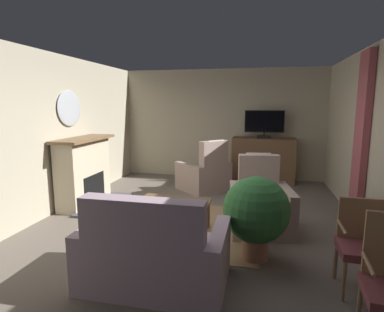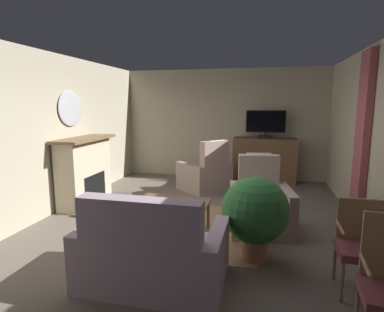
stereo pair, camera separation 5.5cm
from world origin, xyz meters
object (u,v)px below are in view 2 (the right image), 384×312
Objects in this scene: television at (266,123)px; sofa_floral at (152,255)px; cat at (154,202)px; tv_remote at (182,203)px; armchair_by_fireplace at (260,207)px; tv_cabinet at (264,161)px; fireplace at (86,173)px; wall_mirror_oval at (70,108)px; armchair_angled_to_table at (206,175)px; side_chair_far_end at (363,243)px; potted_plant_on_hearth_side at (255,212)px; coffee_table at (173,204)px.

television is 0.61× the size of sofa_floral.
television reaches higher than cat.
sofa_floral reaches higher than tv_remote.
armchair_by_fireplace is at bearing -17.49° from cat.
television reaches higher than tv_cabinet.
wall_mirror_oval is (-0.25, 0.00, 1.20)m from fireplace.
armchair_by_fireplace is 2.03m from cat.
armchair_angled_to_table reaches higher than tv_cabinet.
armchair_angled_to_table reaches higher than side_chair_far_end.
armchair_by_fireplace is 1.08× the size of potted_plant_on_hearth_side.
television is at bearing 102.60° from side_chair_far_end.
sofa_floral is (-1.13, -4.79, -0.19)m from tv_cabinet.
fireplace is 2.20m from coffee_table.
wall_mirror_oval is at bearing 156.20° from potted_plant_on_hearth_side.
armchair_angled_to_table is at bearing 88.58° from coffee_table.
cat is at bearing -118.23° from armchair_angled_to_table.
television reaches higher than sofa_floral.
fireplace is 1.37× the size of coffee_table.
wall_mirror_oval is 2.92m from tv_remote.
wall_mirror_oval reaches higher than armchair_by_fireplace.
tv_cabinet is at bearing 80.83° from tv_remote.
cat is at bearing 123.87° from coffee_table.
armchair_angled_to_table is at bearing 111.22° from potted_plant_on_hearth_side.
wall_mirror_oval is at bearing 157.34° from coffee_table.
fireplace is at bearing -143.10° from tv_cabinet.
tv_cabinet is at bearing 36.90° from fireplace.
wall_mirror_oval is at bearing 156.70° from side_chair_far_end.
armchair_angled_to_table is at bearing 31.92° from wall_mirror_oval.
armchair_angled_to_table reaches higher than potted_plant_on_hearth_side.
coffee_table is 0.72× the size of sofa_floral.
sofa_floral is 2.14m from side_chair_far_end.
tv_remote is 0.11× the size of sofa_floral.
fireplace is 4.16m from television.
potted_plant_on_hearth_side is at bearing -15.59° from tv_remote.
coffee_table is at bearing 154.90° from tv_remote.
tv_remote is 2.47m from armchair_angled_to_table.
wall_mirror_oval is 3.93m from potted_plant_on_hearth_side.
side_chair_far_end is (4.50, -1.94, -1.30)m from wall_mirror_oval.
television reaches higher than coffee_table.
wall_mirror_oval is at bearing 171.21° from armchair_by_fireplace.
potted_plant_on_hearth_side is (-0.10, -3.98, 0.08)m from tv_cabinet.
sofa_floral is at bearing -70.62° from cat.
armchair_angled_to_table is at bearing 123.37° from side_chair_far_end.
wall_mirror_oval is 2.78m from coffee_table.
cat is at bearing 162.51° from armchair_by_fireplace.
armchair_angled_to_table is at bearing 101.21° from tv_remote.
armchair_angled_to_table is (-1.24, -0.99, -1.09)m from television.
armchair_by_fireplace is at bearing 17.39° from coffee_table.
wall_mirror_oval is 0.64× the size of armchair_by_fireplace.
sofa_floral is at bearing -103.42° from television.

